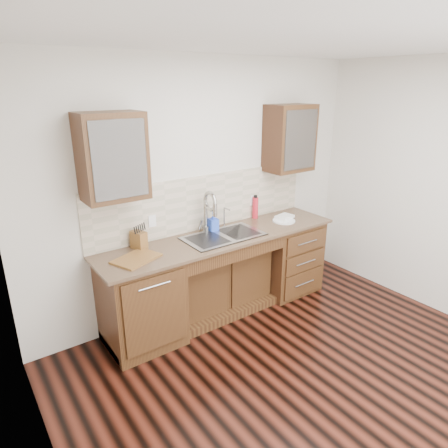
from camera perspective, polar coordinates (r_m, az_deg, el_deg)
ground at (r=3.78m, az=13.41°, el=-22.05°), size 4.00×3.50×0.10m
ceiling at (r=2.87m, az=18.20°, el=25.17°), size 4.00×3.50×0.10m
wall_back at (r=4.34m, az=-3.07°, el=5.17°), size 4.00×0.10×2.70m
wall_left at (r=2.07m, az=-25.30°, el=-13.84°), size 0.10×3.50×2.70m
base_cabinet_left at (r=3.98m, az=-11.77°, el=-10.83°), size 0.70×0.62×0.88m
base_cabinet_center at (r=4.49m, az=-0.97°, el=-8.00°), size 1.20×0.44×0.70m
base_cabinet_right at (r=4.94m, az=8.77°, el=-4.42°), size 0.70×0.62×0.88m
countertop at (r=4.19m, az=-0.20°, el=-1.91°), size 2.70×0.65×0.03m
backsplash at (r=4.33m, az=-2.61°, el=3.15°), size 2.70×0.02×0.59m
sink at (r=4.20m, az=-0.08°, el=-2.86°), size 0.84×0.46×0.19m
faucet at (r=4.24m, az=-2.65°, el=1.46°), size 0.04×0.04×0.40m
filter_tap at (r=4.41m, az=0.02°, el=1.09°), size 0.02×0.02×0.24m
upper_cabinet_left at (r=3.60m, az=-15.69°, el=9.22°), size 0.55×0.34×0.75m
upper_cabinet_right at (r=4.73m, az=9.34°, el=11.99°), size 0.55×0.34×0.75m
outlet_left at (r=4.05m, az=-10.23°, el=0.41°), size 0.08×0.01×0.12m
outlet_right at (r=4.71m, az=4.15°, el=3.41°), size 0.08×0.01×0.12m
soap_bottle at (r=4.29m, az=-1.53°, el=0.30°), size 0.10×0.10×0.21m
water_bottle at (r=4.71m, az=4.49°, el=2.31°), size 0.07×0.07×0.25m
plate at (r=4.67m, az=8.55°, el=0.47°), size 0.31×0.31×0.01m
dish_towel at (r=4.73m, az=8.64°, el=1.03°), size 0.23×0.18×0.03m
knife_block at (r=3.93m, az=-12.07°, el=-2.25°), size 0.13×0.18×0.17m
cutting_board at (r=3.72m, az=-12.42°, el=-4.85°), size 0.48×0.41×0.02m
cup_left_a at (r=3.56m, az=-17.77°, el=8.10°), size 0.16×0.16×0.10m
cup_left_b at (r=3.63m, az=-14.49°, el=8.49°), size 0.10×0.10×0.08m
cup_right_a at (r=4.68m, az=8.53°, el=11.28°), size 0.15×0.15×0.09m
cup_right_b at (r=4.81m, az=10.19°, el=11.44°), size 0.11×0.11×0.10m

